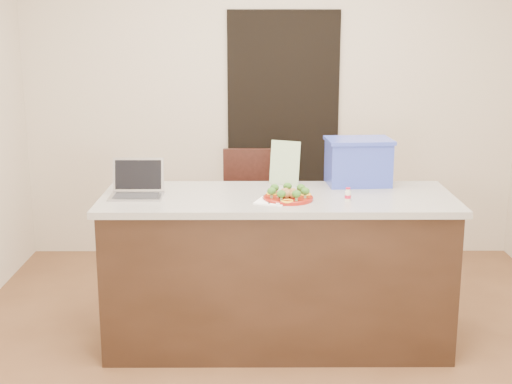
{
  "coord_description": "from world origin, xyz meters",
  "views": [
    {
      "loc": [
        -0.14,
        -3.79,
        1.92
      ],
      "look_at": [
        -0.13,
        0.2,
        0.95
      ],
      "focal_mm": 50.0,
      "sensor_mm": 36.0,
      "label": 1
    }
  ],
  "objects_px": {
    "island": "(277,269)",
    "napkin": "(272,201)",
    "yogurt_bottle": "(348,195)",
    "blue_box": "(358,161)",
    "laptop": "(137,186)",
    "plate": "(288,198)",
    "chair": "(254,211)"
  },
  "relations": [
    {
      "from": "yogurt_bottle",
      "to": "laptop",
      "type": "relative_size",
      "value": 0.26
    },
    {
      "from": "blue_box",
      "to": "laptop",
      "type": "bearing_deg",
      "value": -172.33
    },
    {
      "from": "laptop",
      "to": "island",
      "type": "bearing_deg",
      "value": -0.26
    },
    {
      "from": "island",
      "to": "blue_box",
      "type": "relative_size",
      "value": 4.93
    },
    {
      "from": "yogurt_bottle",
      "to": "blue_box",
      "type": "relative_size",
      "value": 0.18
    },
    {
      "from": "laptop",
      "to": "plate",
      "type": "bearing_deg",
      "value": -7.03
    },
    {
      "from": "plate",
      "to": "yogurt_bottle",
      "type": "distance_m",
      "value": 0.34
    },
    {
      "from": "island",
      "to": "napkin",
      "type": "distance_m",
      "value": 0.49
    },
    {
      "from": "laptop",
      "to": "blue_box",
      "type": "distance_m",
      "value": 1.36
    },
    {
      "from": "island",
      "to": "plate",
      "type": "bearing_deg",
      "value": -61.97
    },
    {
      "from": "napkin",
      "to": "chair",
      "type": "distance_m",
      "value": 1.15
    },
    {
      "from": "laptop",
      "to": "blue_box",
      "type": "relative_size",
      "value": 0.72
    },
    {
      "from": "napkin",
      "to": "yogurt_bottle",
      "type": "bearing_deg",
      "value": 3.33
    },
    {
      "from": "island",
      "to": "yogurt_bottle",
      "type": "xyz_separation_m",
      "value": [
        0.39,
        -0.13,
        0.49
      ]
    },
    {
      "from": "island",
      "to": "laptop",
      "type": "height_order",
      "value": "laptop"
    },
    {
      "from": "island",
      "to": "plate",
      "type": "xyz_separation_m",
      "value": [
        0.06,
        -0.1,
        0.47
      ]
    },
    {
      "from": "yogurt_bottle",
      "to": "laptop",
      "type": "bearing_deg",
      "value": 173.89
    },
    {
      "from": "blue_box",
      "to": "yogurt_bottle",
      "type": "bearing_deg",
      "value": -109.9
    },
    {
      "from": "plate",
      "to": "chair",
      "type": "bearing_deg",
      "value": 100.54
    },
    {
      "from": "yogurt_bottle",
      "to": "blue_box",
      "type": "bearing_deg",
      "value": 74.56
    },
    {
      "from": "laptop",
      "to": "chair",
      "type": "bearing_deg",
      "value": 53.96
    },
    {
      "from": "napkin",
      "to": "yogurt_bottle",
      "type": "xyz_separation_m",
      "value": [
        0.43,
        0.03,
        0.03
      ]
    },
    {
      "from": "island",
      "to": "chair",
      "type": "distance_m",
      "value": 0.96
    },
    {
      "from": "island",
      "to": "laptop",
      "type": "xyz_separation_m",
      "value": [
        -0.82,
        0.0,
        0.52
      ]
    },
    {
      "from": "plate",
      "to": "chair",
      "type": "height_order",
      "value": "chair"
    },
    {
      "from": "chair",
      "to": "island",
      "type": "bearing_deg",
      "value": -80.65
    },
    {
      "from": "island",
      "to": "napkin",
      "type": "xyz_separation_m",
      "value": [
        -0.04,
        -0.15,
        0.46
      ]
    },
    {
      "from": "napkin",
      "to": "blue_box",
      "type": "bearing_deg",
      "value": 38.85
    },
    {
      "from": "island",
      "to": "blue_box",
      "type": "bearing_deg",
      "value": 29.62
    },
    {
      "from": "plate",
      "to": "chair",
      "type": "distance_m",
      "value": 1.12
    },
    {
      "from": "chair",
      "to": "yogurt_bottle",
      "type": "bearing_deg",
      "value": -62.57
    },
    {
      "from": "napkin",
      "to": "plate",
      "type": "bearing_deg",
      "value": 26.65
    }
  ]
}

